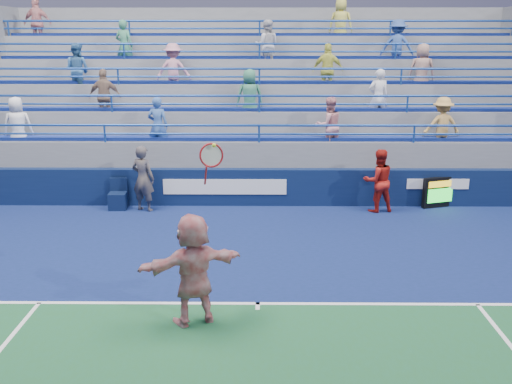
{
  "coord_description": "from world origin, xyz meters",
  "views": [
    {
      "loc": [
        0.05,
        -9.71,
        4.85
      ],
      "look_at": [
        -0.05,
        2.5,
        1.5
      ],
      "focal_mm": 40.0,
      "sensor_mm": 36.0,
      "label": 1
    }
  ],
  "objects_px": {
    "serve_speed_board": "(443,192)",
    "line_judge": "(143,179)",
    "judge_chair": "(118,200)",
    "ball_girl": "(378,181)",
    "tennis_player": "(193,269)"
  },
  "relations": [
    {
      "from": "serve_speed_board",
      "to": "line_judge",
      "type": "distance_m",
      "value": 8.68
    },
    {
      "from": "judge_chair",
      "to": "ball_girl",
      "type": "bearing_deg",
      "value": -1.18
    },
    {
      "from": "serve_speed_board",
      "to": "tennis_player",
      "type": "height_order",
      "value": "tennis_player"
    },
    {
      "from": "judge_chair",
      "to": "line_judge",
      "type": "bearing_deg",
      "value": -10.17
    },
    {
      "from": "line_judge",
      "to": "ball_girl",
      "type": "bearing_deg",
      "value": -158.76
    },
    {
      "from": "judge_chair",
      "to": "line_judge",
      "type": "relative_size",
      "value": 0.46
    },
    {
      "from": "judge_chair",
      "to": "line_judge",
      "type": "distance_m",
      "value": 1.04
    },
    {
      "from": "line_judge",
      "to": "serve_speed_board",
      "type": "bearing_deg",
      "value": -155.8
    },
    {
      "from": "tennis_player",
      "to": "ball_girl",
      "type": "xyz_separation_m",
      "value": [
        4.47,
        6.58,
        -0.1
      ]
    },
    {
      "from": "judge_chair",
      "to": "ball_girl",
      "type": "relative_size",
      "value": 0.49
    },
    {
      "from": "judge_chair",
      "to": "line_judge",
      "type": "xyz_separation_m",
      "value": [
        0.79,
        -0.14,
        0.67
      ]
    },
    {
      "from": "line_judge",
      "to": "judge_chair",
      "type": "bearing_deg",
      "value": 11.18
    },
    {
      "from": "line_judge",
      "to": "ball_girl",
      "type": "distance_m",
      "value": 6.66
    },
    {
      "from": "line_judge",
      "to": "tennis_player",
      "type": "bearing_deg",
      "value": 129.69
    },
    {
      "from": "judge_chair",
      "to": "tennis_player",
      "type": "relative_size",
      "value": 0.28
    }
  ]
}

